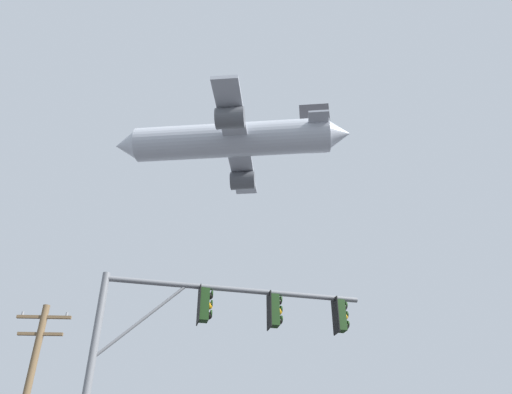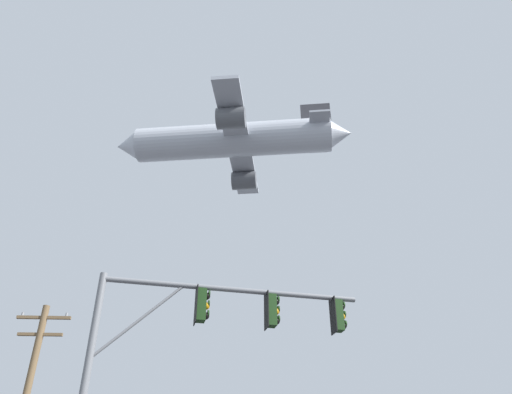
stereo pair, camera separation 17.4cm
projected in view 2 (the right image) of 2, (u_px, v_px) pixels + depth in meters
signal_pole_near at (206, 332)px, 13.11m from camera, size 7.23×1.51×6.41m
airplane at (233, 141)px, 51.25m from camera, size 24.86×19.20×6.77m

